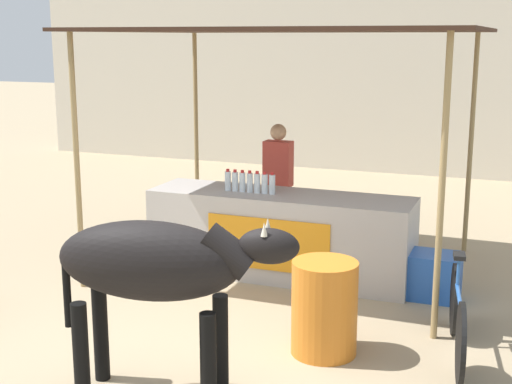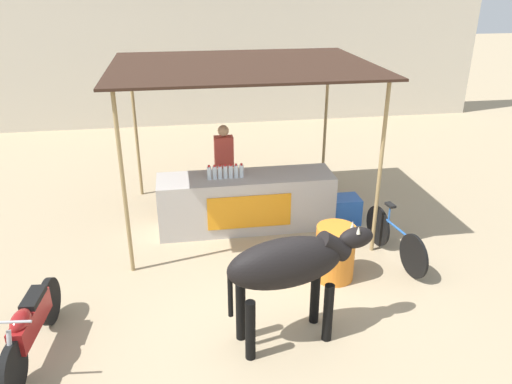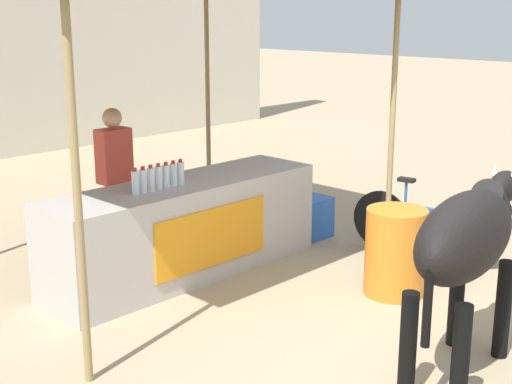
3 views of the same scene
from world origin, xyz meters
TOP-DOWN VIEW (x-y plane):
  - ground_plane at (0.00, 0.00)m, footprint 60.00×60.00m
  - building_wall_far at (0.00, 9.13)m, footprint 16.00×0.50m
  - stall_counter at (0.00, 2.20)m, footprint 3.00×0.82m
  - stall_awning at (0.00, 2.50)m, footprint 4.20×3.20m
  - water_bottle_row at (-0.35, 2.15)m, footprint 0.61×0.07m
  - vendor_behind_counter at (-0.29, 2.95)m, footprint 0.34×0.22m
  - cooler_box at (1.72, 2.10)m, footprint 0.60×0.44m
  - water_barrel at (1.04, 0.40)m, footprint 0.57×0.57m
  - cow at (0.10, -0.80)m, footprint 1.85×0.75m
  - motorcycle_parked at (-2.89, -0.62)m, footprint 0.55×1.80m
  - bicycle_leaning at (2.11, 0.76)m, footprint 0.29×1.65m

SIDE VIEW (x-z plane):
  - ground_plane at x=0.00m, z-range 0.00..0.00m
  - cooler_box at x=1.72m, z-range 0.00..0.48m
  - bicycle_leaning at x=2.11m, z-range -0.08..0.77m
  - water_barrel at x=1.04m, z-range 0.00..0.83m
  - motorcycle_parked at x=-2.89m, z-range -0.02..0.88m
  - stall_counter at x=0.00m, z-range 0.00..0.96m
  - vendor_behind_counter at x=-0.29m, z-range 0.02..1.67m
  - cow at x=0.10m, z-range 0.32..1.75m
  - water_bottle_row at x=-0.35m, z-range 0.95..1.20m
  - stall_awning at x=0.00m, z-range 1.27..4.05m
  - building_wall_far at x=0.00m, z-range 0.00..5.90m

